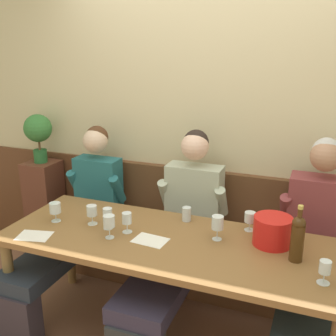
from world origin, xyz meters
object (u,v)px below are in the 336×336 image
at_px(wine_glass_by_bottle, 127,219).
at_px(wine_glass_right_end, 325,269).
at_px(wine_glass_mid_right, 109,222).
at_px(wine_glass_left_end, 92,212).
at_px(wine_glass_near_bucket, 250,218).
at_px(wine_glass_mid_left, 218,224).
at_px(wall_bench, 199,255).
at_px(person_left_seat, 179,234).
at_px(potted_plant, 38,131).
at_px(ice_bucket, 272,231).
at_px(water_tumbler_center, 187,214).
at_px(person_right_seat, 76,218).
at_px(wine_bottle_amber_mid, 298,237).
at_px(wine_glass_center_front, 108,215).
at_px(person_center_right_seat, 315,254).
at_px(dining_table, 169,251).
at_px(wine_glass_center_rear, 55,208).

bearing_deg(wine_glass_by_bottle, wine_glass_right_end, -7.41).
bearing_deg(wine_glass_mid_right, wine_glass_left_end, 146.94).
distance_m(wine_glass_near_bucket, wine_glass_mid_left, 0.26).
xyz_separation_m(wall_bench, person_left_seat, (-0.05, -0.37, 0.35)).
bearing_deg(potted_plant, wine_glass_mid_right, -35.53).
bearing_deg(wine_glass_mid_right, wine_glass_mid_left, 19.49).
xyz_separation_m(ice_bucket, wine_glass_right_end, (0.31, -0.33, -0.01)).
bearing_deg(potted_plant, ice_bucket, -14.37).
bearing_deg(water_tumbler_center, wine_glass_mid_right, -131.14).
height_order(person_right_seat, wine_glass_near_bucket, person_right_seat).
bearing_deg(wine_bottle_amber_mid, wall_bench, 139.07).
bearing_deg(wine_glass_by_bottle, wine_glass_center_front, 178.73).
height_order(wine_glass_center_front, potted_plant, potted_plant).
xyz_separation_m(wall_bench, person_center_right_seat, (0.87, -0.35, 0.36)).
distance_m(wine_glass_near_bucket, water_tumbler_center, 0.44).
bearing_deg(wine_glass_left_end, wine_glass_center_front, -9.09).
distance_m(person_right_seat, wine_bottle_amber_mid, 1.71).
bearing_deg(wine_glass_mid_right, potted_plant, 144.47).
height_order(wall_bench, dining_table, wall_bench).
distance_m(wine_glass_near_bucket, potted_plant, 2.04).
bearing_deg(person_center_right_seat, dining_table, -158.82).
bearing_deg(ice_bucket, wine_glass_by_bottle, -168.91).
height_order(person_right_seat, wine_glass_center_rear, person_right_seat).
height_order(wine_glass_left_end, water_tumbler_center, wine_glass_left_end).
xyz_separation_m(water_tumbler_center, potted_plant, (-1.54, 0.41, 0.38)).
xyz_separation_m(ice_bucket, wine_glass_mid_left, (-0.33, -0.06, 0.02)).
bearing_deg(wine_glass_right_end, wine_glass_center_front, 173.24).
relative_size(wall_bench, potted_plant, 5.60).
relative_size(wall_bench, dining_table, 1.14).
relative_size(wine_glass_center_rear, wine_glass_left_end, 1.00).
distance_m(wine_glass_mid_right, water_tumbler_center, 0.56).
bearing_deg(wall_bench, wine_glass_left_end, -130.39).
xyz_separation_m(wine_glass_center_rear, wine_glass_by_bottle, (0.54, 0.03, -0.00)).
bearing_deg(dining_table, wine_glass_right_end, -10.07).
bearing_deg(person_left_seat, wine_glass_center_rear, -155.87).
xyz_separation_m(person_center_right_seat, water_tumbler_center, (-0.85, -0.03, 0.15)).
relative_size(person_left_seat, wine_glass_mid_right, 8.61).
xyz_separation_m(wine_glass_right_end, wine_glass_mid_left, (-0.63, 0.27, 0.02)).
bearing_deg(wine_glass_by_bottle, wall_bench, 67.26).
bearing_deg(wine_glass_near_bucket, wine_glass_by_bottle, -156.53).
height_order(wine_glass_by_bottle, potted_plant, potted_plant).
height_order(dining_table, wine_glass_center_rear, wine_glass_center_rear).
height_order(dining_table, person_right_seat, person_right_seat).
relative_size(wine_glass_left_end, potted_plant, 0.31).
xyz_separation_m(person_left_seat, wine_glass_left_end, (-0.52, -0.30, 0.21)).
bearing_deg(wine_glass_center_rear, water_tumbler_center, 21.94).
distance_m(wine_glass_near_bucket, wine_glass_left_end, 1.05).
xyz_separation_m(wine_glass_center_front, wine_glass_center_rear, (-0.39, -0.03, -0.00)).
distance_m(wall_bench, wine_bottle_amber_mid, 1.18).
bearing_deg(wine_glass_mid_right, wine_glass_by_bottle, 58.97).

